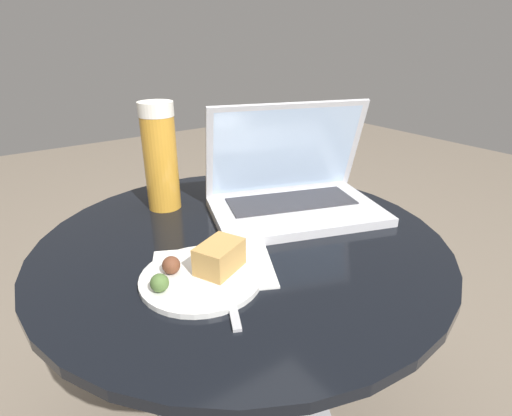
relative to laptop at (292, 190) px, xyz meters
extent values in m
cylinder|color=#9E9EA3|center=(-0.16, -0.04, -0.30)|extent=(0.08, 0.08, 0.48)
cylinder|color=black|center=(-0.16, -0.04, -0.06)|extent=(0.76, 0.76, 0.02)
cube|color=white|center=(-0.26, -0.11, -0.05)|extent=(0.24, 0.21, 0.00)
cube|color=silver|center=(-0.01, -0.03, -0.04)|extent=(0.40, 0.32, 0.02)
cube|color=#333338|center=(0.00, 0.01, -0.03)|extent=(0.29, 0.19, 0.00)
cube|color=silver|center=(0.02, 0.05, 0.07)|extent=(0.35, 0.18, 0.21)
cube|color=silver|center=(0.02, 0.05, 0.07)|extent=(0.32, 0.16, 0.19)
cylinder|color=gold|center=(-0.22, 0.18, 0.05)|extent=(0.07, 0.07, 0.20)
cylinder|color=white|center=(-0.22, 0.18, 0.17)|extent=(0.07, 0.07, 0.03)
cylinder|color=silver|center=(-0.29, -0.13, -0.04)|extent=(0.19, 0.19, 0.01)
cube|color=tan|center=(-0.26, -0.13, -0.02)|extent=(0.09, 0.08, 0.05)
sphere|color=brown|center=(-0.32, -0.09, -0.02)|extent=(0.03, 0.03, 0.03)
sphere|color=#4C6B33|center=(-0.36, -0.13, -0.02)|extent=(0.03, 0.03, 0.03)
cube|color=#B2B2B7|center=(-0.28, -0.20, -0.04)|extent=(0.06, 0.11, 0.00)
cube|color=#B2B2B7|center=(-0.25, -0.13, -0.04)|extent=(0.04, 0.06, 0.00)
camera|label=1|loc=(-0.52, -0.61, 0.31)|focal=28.00mm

